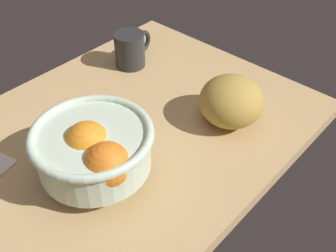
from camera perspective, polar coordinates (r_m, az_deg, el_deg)
ground_plane at (r=85.91cm, az=-6.72°, el=-1.67°), size 82.69×60.83×3.00cm
fruit_bowl at (r=71.86cm, az=-10.41°, el=-3.27°), size 21.87×21.87×12.15cm
bread_loaf at (r=85.36cm, az=8.92°, el=3.51°), size 19.16×19.01×10.09cm
mug at (r=103.63cm, az=-5.29°, el=10.78°), size 11.85×7.57×8.78cm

